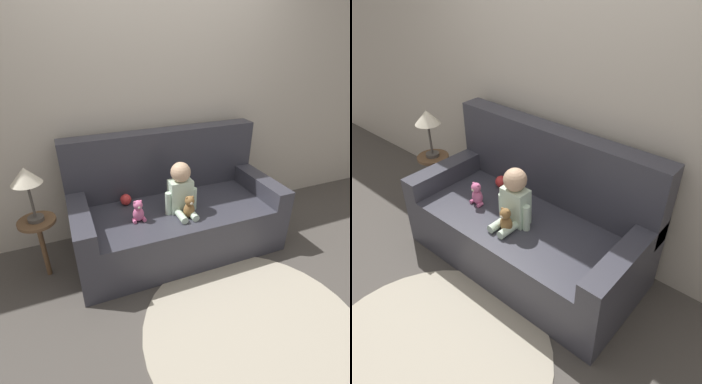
# 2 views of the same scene
# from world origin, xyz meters

# --- Properties ---
(ground_plane) EXTENTS (12.00, 12.00, 0.00)m
(ground_plane) POSITION_xyz_m (0.00, 0.00, 0.00)
(ground_plane) COLOR #4C4742
(wall_back) EXTENTS (8.00, 0.05, 2.60)m
(wall_back) POSITION_xyz_m (0.00, 0.53, 1.30)
(wall_back) COLOR beige
(wall_back) RESTS_ON ground_plane
(couch) EXTENTS (1.84, 0.88, 1.05)m
(couch) POSITION_xyz_m (0.00, 0.07, 0.35)
(couch) COLOR #383842
(couch) RESTS_ON ground_plane
(person_baby) EXTENTS (0.29, 0.31, 0.45)m
(person_baby) POSITION_xyz_m (-0.01, -0.10, 0.65)
(person_baby) COLOR silver
(person_baby) RESTS_ON couch
(teddy_bear_brown) EXTENTS (0.10, 0.09, 0.20)m
(teddy_bear_brown) POSITION_xyz_m (0.02, -0.22, 0.55)
(teddy_bear_brown) COLOR olive
(teddy_bear_brown) RESTS_ON couch
(plush_toy_side) EXTENTS (0.11, 0.09, 0.19)m
(plush_toy_side) POSITION_xyz_m (-0.39, -0.12, 0.54)
(plush_toy_side) COLOR #DB6699
(plush_toy_side) RESTS_ON couch
(toy_ball) EXTENTS (0.10, 0.10, 0.10)m
(toy_ball) POSITION_xyz_m (-0.42, 0.19, 0.50)
(toy_ball) COLOR red
(toy_ball) RESTS_ON couch
(floor_rug) EXTENTS (1.55, 1.55, 0.01)m
(floor_rug) POSITION_xyz_m (0.14, -1.07, 0.01)
(floor_rug) COLOR #B2A893
(floor_rug) RESTS_ON ground_plane
(side_table) EXTENTS (0.29, 0.29, 0.98)m
(side_table) POSITION_xyz_m (-1.15, 0.05, 0.76)
(side_table) COLOR brown
(side_table) RESTS_ON ground_plane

